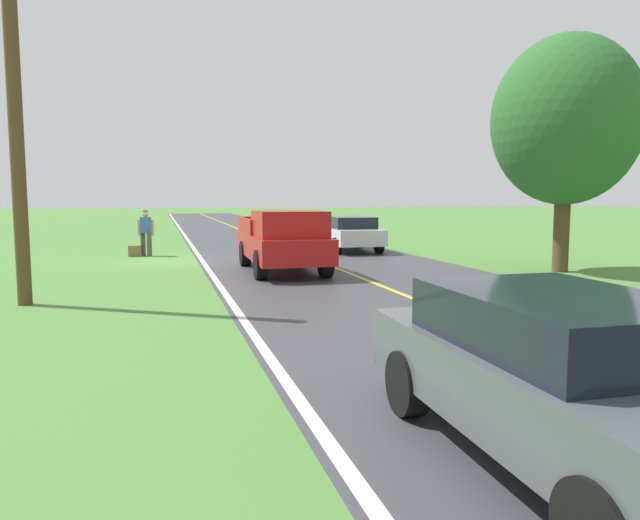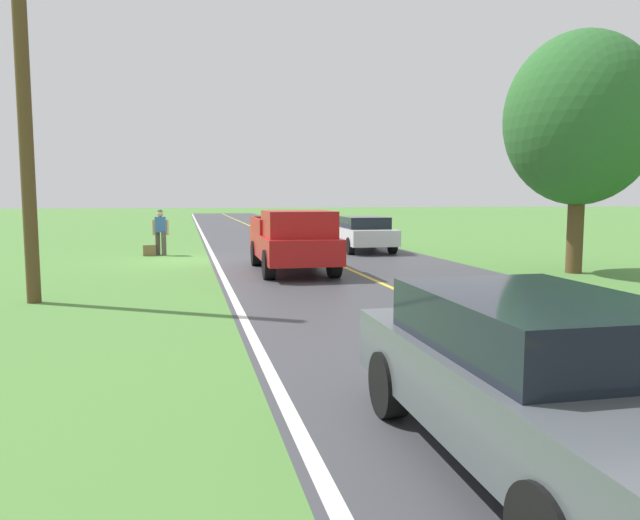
% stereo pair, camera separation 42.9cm
% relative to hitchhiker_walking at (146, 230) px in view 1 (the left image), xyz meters
% --- Properties ---
extents(ground_plane, '(200.00, 200.00, 0.00)m').
position_rel_hitchhiker_walking_xyz_m(ground_plane, '(-0.93, 2.00, -0.98)').
color(ground_plane, '#4C7F38').
extents(road_surface, '(8.12, 120.00, 0.00)m').
position_rel_hitchhiker_walking_xyz_m(road_surface, '(-5.78, 2.00, -0.98)').
color(road_surface, '#3D3D42').
rests_on(road_surface, ground).
extents(lane_edge_line, '(0.16, 117.60, 0.00)m').
position_rel_hitchhiker_walking_xyz_m(lane_edge_line, '(-1.90, 2.00, -0.98)').
color(lane_edge_line, silver).
rests_on(lane_edge_line, ground).
extents(lane_centre_line, '(0.14, 117.60, 0.00)m').
position_rel_hitchhiker_walking_xyz_m(lane_centre_line, '(-5.78, 2.00, -0.98)').
color(lane_centre_line, gold).
rests_on(lane_centre_line, ground).
extents(hitchhiker_walking, '(0.62, 0.51, 1.75)m').
position_rel_hitchhiker_walking_xyz_m(hitchhiker_walking, '(0.00, 0.00, 0.00)').
color(hitchhiker_walking, '#4C473D').
rests_on(hitchhiker_walking, ground).
extents(suitcase_carried, '(0.47, 0.22, 0.41)m').
position_rel_hitchhiker_walking_xyz_m(suitcase_carried, '(0.42, 0.10, -0.78)').
color(suitcase_carried, brown).
rests_on(suitcase_carried, ground).
extents(pickup_truck_passing, '(2.17, 5.43, 1.82)m').
position_rel_hitchhiker_walking_xyz_m(pickup_truck_passing, '(-4.00, 6.05, -0.01)').
color(pickup_truck_passing, '#B21919').
rests_on(pickup_truck_passing, ground).
extents(tree_far_side_near, '(4.24, 4.24, 6.85)m').
position_rel_hitchhiker_walking_xyz_m(tree_far_side_near, '(-11.93, 8.08, 3.42)').
color(tree_far_side_near, brown).
rests_on(tree_far_side_near, ground).
extents(sedan_near_oncoming, '(2.06, 4.47, 1.41)m').
position_rel_hitchhiker_walking_xyz_m(sedan_near_oncoming, '(-7.98, -0.02, -0.23)').
color(sedan_near_oncoming, silver).
rests_on(sedan_near_oncoming, ground).
extents(sedan_ahead_same_lane, '(1.98, 4.43, 1.41)m').
position_rel_hitchhiker_walking_xyz_m(sedan_ahead_same_lane, '(-3.69, 19.01, -0.23)').
color(sedan_ahead_same_lane, '#4C5156').
rests_on(sedan_ahead_same_lane, ground).
extents(utility_pole_roadside, '(0.28, 0.28, 7.98)m').
position_rel_hitchhiker_walking_xyz_m(utility_pole_roadside, '(2.22, 9.86, 3.01)').
color(utility_pole_roadside, brown).
rests_on(utility_pole_roadside, ground).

